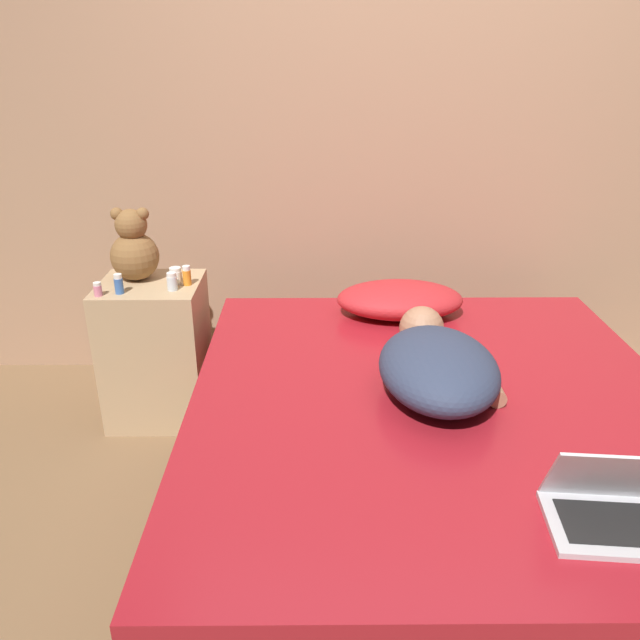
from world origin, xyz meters
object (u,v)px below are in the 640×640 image
(bottle_white, at_px, (176,276))
(bottle_orange, at_px, (187,276))
(teddy_bear, at_px, (134,249))
(pillow, at_px, (400,299))
(laptop, at_px, (620,508))
(bottle_pink, at_px, (98,289))
(bottle_blue, at_px, (119,284))
(bottle_clear, at_px, (172,282))
(person_lying, at_px, (438,364))

(bottle_white, relative_size, bottle_orange, 0.85)
(teddy_bear, bearing_deg, pillow, -2.11)
(laptop, bearing_deg, bottle_white, 141.10)
(bottle_white, bearing_deg, bottle_pink, -153.90)
(teddy_bear, xyz_separation_m, bottle_blue, (-0.03, -0.17, -0.10))
(bottle_blue, height_order, bottle_clear, bottle_blue)
(bottle_white, bearing_deg, laptop, -44.20)
(pillow, relative_size, bottle_white, 7.63)
(person_lying, bearing_deg, bottle_clear, 151.20)
(teddy_bear, distance_m, bottle_white, 0.21)
(pillow, bearing_deg, bottle_orange, -178.01)
(bottle_blue, bearing_deg, bottle_orange, 20.98)
(teddy_bear, bearing_deg, bottle_blue, -99.03)
(laptop, relative_size, bottle_pink, 6.37)
(bottle_white, xyz_separation_m, bottle_blue, (-0.21, -0.11, 0.01))
(person_lying, height_order, bottle_white, bottle_white)
(person_lying, bearing_deg, teddy_bear, 149.91)
(pillow, height_order, bottle_white, bottle_white)
(person_lying, xyz_separation_m, bottle_blue, (-1.21, 0.51, 0.10))
(person_lying, height_order, teddy_bear, teddy_bear)
(laptop, xyz_separation_m, bottle_pink, (-1.61, 1.15, 0.13))
(laptop, relative_size, teddy_bear, 1.17)
(bottle_pink, height_order, bottle_orange, bottle_orange)
(bottle_white, height_order, bottle_pink, bottle_white)
(teddy_bear, xyz_separation_m, bottle_clear, (0.18, -0.13, -0.10))
(bottle_blue, distance_m, bottle_orange, 0.28)
(person_lying, height_order, bottle_orange, bottle_orange)
(bottle_orange, bearing_deg, pillow, 1.99)
(bottle_pink, xyz_separation_m, bottle_orange, (0.33, 0.12, 0.01))
(pillow, height_order, bottle_orange, bottle_orange)
(pillow, distance_m, teddy_bear, 1.16)
(bottle_white, relative_size, bottle_blue, 0.86)
(bottle_clear, height_order, bottle_orange, bottle_orange)
(laptop, bearing_deg, pillow, 111.19)
(bottle_blue, bearing_deg, bottle_white, 28.71)
(pillow, height_order, teddy_bear, teddy_bear)
(bottle_white, height_order, bottle_orange, bottle_orange)
(bottle_blue, bearing_deg, bottle_clear, 10.28)
(bottle_clear, distance_m, bottle_pink, 0.29)
(pillow, relative_size, bottle_clear, 7.26)
(laptop, xyz_separation_m, bottle_orange, (-1.28, 1.28, 0.15))
(laptop, height_order, teddy_bear, teddy_bear)
(teddy_bear, bearing_deg, bottle_clear, -36.68)
(pillow, relative_size, bottle_pink, 9.52)
(bottle_orange, bearing_deg, bottle_blue, -159.02)
(teddy_bear, bearing_deg, laptop, -41.85)
(bottle_clear, relative_size, bottle_orange, 0.90)
(bottle_blue, xyz_separation_m, bottle_clear, (0.21, 0.04, -0.00))
(bottle_blue, distance_m, bottle_clear, 0.21)
(person_lying, height_order, bottle_blue, bottle_blue)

